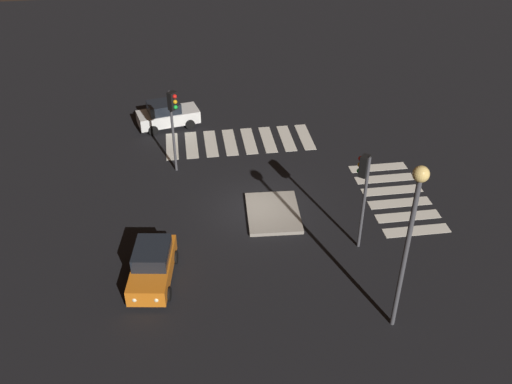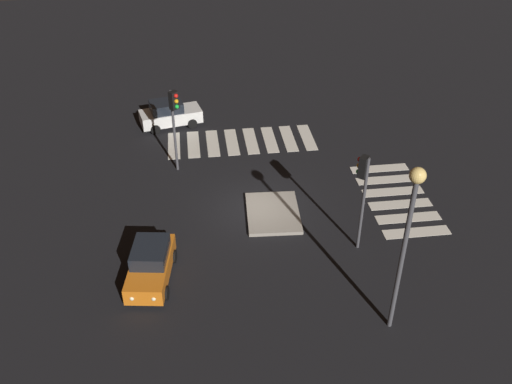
% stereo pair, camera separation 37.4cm
% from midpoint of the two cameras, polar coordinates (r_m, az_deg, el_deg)
% --- Properties ---
extents(ground_plane, '(80.00, 80.00, 0.00)m').
position_cam_midpoint_polar(ground_plane, '(28.29, -0.38, -1.68)').
color(ground_plane, black).
extents(traffic_island, '(3.55, 2.75, 0.18)m').
position_cam_midpoint_polar(traffic_island, '(27.86, 1.35, -2.10)').
color(traffic_island, gray).
rests_on(traffic_island, ground).
extents(car_white, '(2.38, 4.00, 1.65)m').
position_cam_midpoint_polar(car_white, '(35.93, -9.24, 7.72)').
color(car_white, silver).
rests_on(car_white, ground).
extents(car_orange, '(3.85, 2.16, 1.61)m').
position_cam_midpoint_polar(car_orange, '(24.21, -10.84, -7.26)').
color(car_orange, orange).
rests_on(car_orange, ground).
extents(traffic_light_south, '(0.54, 0.53, 4.72)m').
position_cam_midpoint_polar(traffic_light_south, '(24.32, 10.36, 1.22)').
color(traffic_light_south, '#47474C').
rests_on(traffic_light_south, ground).
extents(traffic_light_north, '(0.53, 0.54, 4.71)m').
position_cam_midpoint_polar(traffic_light_north, '(29.83, -8.73, 7.93)').
color(traffic_light_north, '#47474C').
rests_on(traffic_light_north, ground).
extents(street_lamp, '(0.56, 0.56, 7.16)m').
position_cam_midpoint_polar(street_lamp, '(19.90, 14.89, -3.00)').
color(street_lamp, '#47474C').
rests_on(street_lamp, ground).
extents(crosswalk_near, '(6.45, 3.20, 0.02)m').
position_cam_midpoint_polar(crosswalk_near, '(29.97, 13.55, -0.44)').
color(crosswalk_near, silver).
rests_on(crosswalk_near, ground).
extents(crosswalk_side, '(3.20, 8.75, 0.02)m').
position_cam_midpoint_polar(crosswalk_side, '(34.09, -1.99, 5.11)').
color(crosswalk_side, silver).
rests_on(crosswalk_side, ground).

